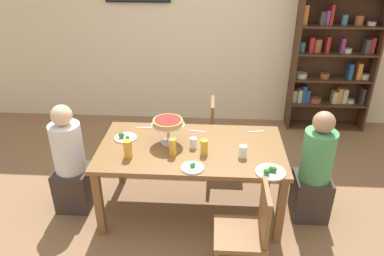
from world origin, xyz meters
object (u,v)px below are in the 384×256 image
(beer_glass_amber_tall, at_px, (128,149))
(cutlery_knife_near, at_px, (256,132))
(dining_table, at_px, (191,154))
(salad_plate_spare, at_px, (193,167))
(beer_glass_amber_short, at_px, (204,147))
(water_glass_clear_near, at_px, (243,151))
(cutlery_fork_far, at_px, (144,128))
(bookshelf, at_px, (334,53))
(salad_plate_near_diner, at_px, (125,137))
(cutlery_fork_near, at_px, (197,131))
(chair_near_right, at_px, (249,229))
(water_glass_clear_far, at_px, (193,143))
(chair_far_right, at_px, (221,132))
(deep_dish_pizza_stand, at_px, (168,124))
(salad_plate_far_diner, at_px, (270,171))
(beer_glass_amber_spare, at_px, (173,147))
(diner_head_east, at_px, (314,174))
(diner_head_west, at_px, (71,166))

(beer_glass_amber_tall, height_order, cutlery_knife_near, beer_glass_amber_tall)
(dining_table, distance_m, salad_plate_spare, 0.38)
(beer_glass_amber_short, distance_m, cutlery_knife_near, 0.70)
(water_glass_clear_near, distance_m, cutlery_fork_far, 1.12)
(bookshelf, bearing_deg, salad_plate_near_diner, -142.82)
(beer_glass_amber_tall, height_order, cutlery_fork_near, beer_glass_amber_tall)
(chair_near_right, bearing_deg, water_glass_clear_far, 31.22)
(chair_far_right, distance_m, beer_glass_amber_tall, 1.37)
(deep_dish_pizza_stand, height_order, cutlery_knife_near, deep_dish_pizza_stand)
(chair_near_right, bearing_deg, salad_plate_spare, 46.55)
(chair_near_right, xyz_separation_m, salad_plate_far_diner, (0.19, 0.41, 0.27))
(chair_near_right, height_order, water_glass_clear_near, chair_near_right)
(cutlery_fork_far, bearing_deg, beer_glass_amber_tall, 83.84)
(beer_glass_amber_spare, bearing_deg, diner_head_east, 5.69)
(deep_dish_pizza_stand, xyz_separation_m, salad_plate_spare, (0.26, -0.43, -0.20))
(diner_head_west, xyz_separation_m, diner_head_east, (2.39, 0.01, 0.00))
(diner_head_west, xyz_separation_m, cutlery_fork_far, (0.69, 0.39, 0.25))
(beer_glass_amber_spare, relative_size, cutlery_knife_near, 0.91)
(chair_far_right, relative_size, deep_dish_pizza_stand, 2.76)
(beer_glass_amber_tall, bearing_deg, cutlery_fork_near, 41.86)
(beer_glass_amber_tall, bearing_deg, cutlery_knife_near, 25.05)
(salad_plate_far_diner, xyz_separation_m, water_glass_clear_near, (-0.22, 0.25, 0.04))
(diner_head_east, relative_size, salad_plate_near_diner, 5.23)
(beer_glass_amber_spare, relative_size, water_glass_clear_near, 1.43)
(dining_table, height_order, water_glass_clear_far, water_glass_clear_far)
(diner_head_east, distance_m, beer_glass_amber_tall, 1.79)
(bookshelf, xyz_separation_m, diner_head_west, (-3.03, -2.04, -0.62))
(diner_head_east, height_order, salad_plate_near_diner, diner_head_east)
(salad_plate_spare, bearing_deg, bookshelf, 52.94)
(diner_head_east, xyz_separation_m, water_glass_clear_near, (-0.71, -0.13, 0.31))
(chair_near_right, xyz_separation_m, water_glass_clear_far, (-0.48, 0.79, 0.31))
(diner_head_west, bearing_deg, salad_plate_near_diner, 14.92)
(bookshelf, bearing_deg, salad_plate_far_diner, -115.20)
(chair_far_right, relative_size, beer_glass_amber_short, 6.05)
(salad_plate_spare, xyz_separation_m, water_glass_clear_near, (0.44, 0.22, 0.05))
(cutlery_fork_near, bearing_deg, salad_plate_far_diner, 142.12)
(salad_plate_far_diner, distance_m, beer_glass_amber_spare, 0.89)
(chair_near_right, height_order, beer_glass_amber_tall, beer_glass_amber_tall)
(diner_head_east, distance_m, salad_plate_near_diner, 1.88)
(chair_near_right, distance_m, salad_plate_far_diner, 0.53)
(diner_head_east, height_order, beer_glass_amber_spare, diner_head_east)
(bookshelf, height_order, chair_far_right, bookshelf)
(diner_head_east, xyz_separation_m, beer_glass_amber_spare, (-1.35, -0.13, 0.33))
(diner_head_west, relative_size, chair_far_right, 1.32)
(chair_near_right, height_order, salad_plate_near_diner, chair_near_right)
(diner_head_east, xyz_separation_m, chair_near_right, (-0.69, -0.79, -0.01))
(cutlery_fork_far, bearing_deg, cutlery_fork_near, 173.50)
(salad_plate_near_diner, xyz_separation_m, cutlery_fork_far, (0.15, 0.24, -0.01))
(bookshelf, relative_size, deep_dish_pizza_stand, 7.01)
(bookshelf, height_order, water_glass_clear_far, bookshelf)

